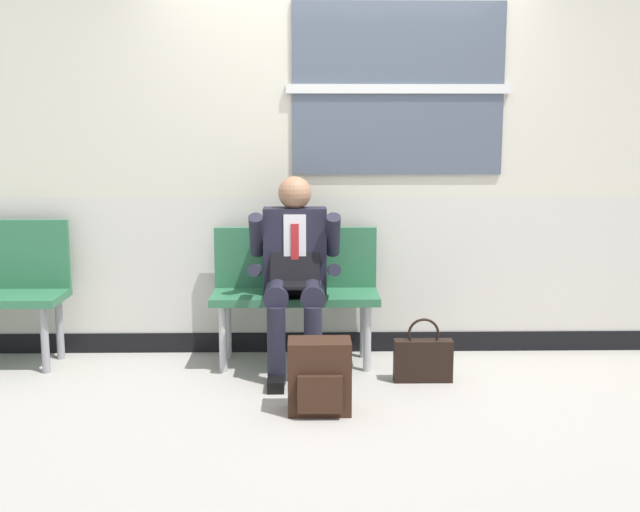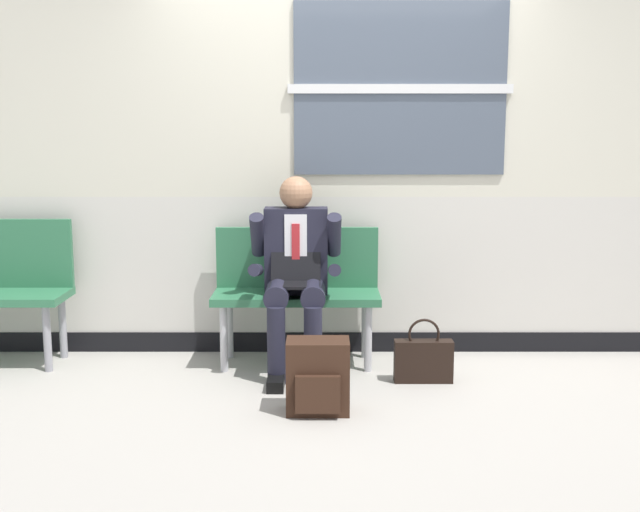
{
  "view_description": "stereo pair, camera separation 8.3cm",
  "coord_description": "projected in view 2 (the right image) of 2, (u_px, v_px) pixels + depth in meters",
  "views": [
    {
      "loc": [
        -0.24,
        -4.56,
        1.53
      ],
      "look_at": [
        -0.16,
        0.16,
        0.75
      ],
      "focal_mm": 43.78,
      "sensor_mm": 36.0,
      "label": 1
    },
    {
      "loc": [
        -0.16,
        -4.56,
        1.53
      ],
      "look_at": [
        -0.16,
        0.16,
        0.75
      ],
      "focal_mm": 43.78,
      "sensor_mm": 36.0,
      "label": 2
    }
  ],
  "objects": [
    {
      "name": "station_wall",
      "position": [
        344.0,
        129.0,
        5.2
      ],
      "size": [
        6.94,
        0.16,
        3.06
      ],
      "color": "beige",
      "rests_on": "ground"
    },
    {
      "name": "bench_with_person",
      "position": [
        296.0,
        284.0,
        5.09
      ],
      "size": [
        1.07,
        0.42,
        0.88
      ],
      "color": "#2D6B47",
      "rests_on": "ground"
    },
    {
      "name": "handbag",
      "position": [
        423.0,
        359.0,
        4.73
      ],
      "size": [
        0.35,
        0.1,
        0.39
      ],
      "color": "black",
      "rests_on": "ground"
    },
    {
      "name": "backpack",
      "position": [
        317.0,
        377.0,
        4.21
      ],
      "size": [
        0.34,
        0.25,
        0.4
      ],
      "color": "#331E14",
      "rests_on": "ground"
    },
    {
      "name": "person_seated",
      "position": [
        295.0,
        269.0,
        4.87
      ],
      "size": [
        0.57,
        0.7,
        1.23
      ],
      "color": "#1E1E2D",
      "rests_on": "ground"
    },
    {
      "name": "ground_plane",
      "position": [
        346.0,
        381.0,
        4.75
      ],
      "size": [
        18.0,
        18.0,
        0.0
      ],
      "primitive_type": "plane",
      "color": "#9E9991"
    }
  ]
}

